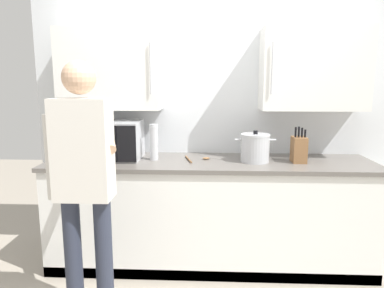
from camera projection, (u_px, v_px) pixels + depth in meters
name	position (u px, v px, depth m)	size (l,w,h in m)	color
back_wall_tiled	(210.00, 92.00, 3.20)	(3.22, 0.44, 2.81)	silver
counter_unit	(209.00, 212.00, 3.06)	(2.74, 0.68, 0.92)	white
microwave_oven	(106.00, 140.00, 3.03)	(0.54, 0.40, 0.33)	#B7BABF
stock_pot	(255.00, 148.00, 2.92)	(0.34, 0.24, 0.26)	#B7BABF
knife_block	(299.00, 149.00, 2.90)	(0.11, 0.15, 0.30)	brown
wooden_spoon	(197.00, 159.00, 3.01)	(0.22, 0.24, 0.02)	brown
thermos_flask	(154.00, 142.00, 2.98)	(0.07, 0.07, 0.31)	#B7BABF
person_figure	(84.00, 174.00, 2.17)	(0.44, 0.63, 1.70)	#282D3D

